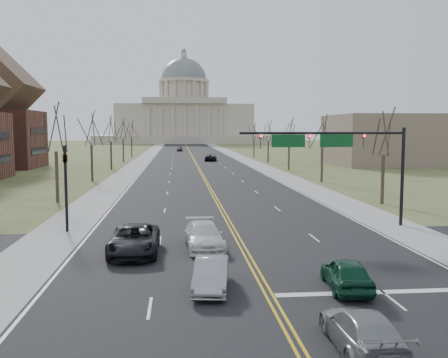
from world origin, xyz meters
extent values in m
plane|color=#4D5329|center=(0.00, 0.00, 0.00)|extent=(600.00, 600.00, 0.00)
cube|color=black|center=(0.00, 110.00, 0.01)|extent=(20.00, 380.00, 0.01)
cube|color=black|center=(0.00, 6.00, 0.01)|extent=(120.00, 14.00, 0.01)
cube|color=gray|center=(-12.00, 110.00, 0.01)|extent=(4.00, 380.00, 0.03)
cube|color=gray|center=(12.00, 110.00, 0.01)|extent=(4.00, 380.00, 0.03)
cube|color=gold|center=(0.00, 110.00, 0.01)|extent=(0.42, 380.00, 0.01)
cube|color=silver|center=(-9.80, 110.00, 0.01)|extent=(0.15, 380.00, 0.01)
cube|color=silver|center=(9.80, 110.00, 0.01)|extent=(0.15, 380.00, 0.01)
cube|color=silver|center=(5.00, -1.00, 0.01)|extent=(9.50, 0.50, 0.01)
cube|color=beige|center=(0.00, 250.00, 2.00)|extent=(90.00, 60.00, 4.00)
cube|color=beige|center=(0.00, 250.00, 12.00)|extent=(70.00, 40.00, 16.00)
cube|color=beige|center=(0.00, 229.50, 21.50)|extent=(42.00, 3.00, 3.00)
cylinder|color=beige|center=(0.00, 250.00, 26.00)|extent=(24.00, 24.00, 12.00)
cylinder|color=beige|center=(0.00, 250.00, 32.80)|extent=(27.00, 27.00, 1.60)
ellipsoid|color=slate|center=(0.00, 250.00, 33.60)|extent=(24.00, 24.00, 22.80)
cylinder|color=beige|center=(0.00, 250.00, 46.50)|extent=(3.20, 3.20, 3.00)
sphere|color=slate|center=(0.00, 250.00, 48.80)|extent=(2.40, 2.40, 2.40)
cylinder|color=black|center=(12.50, 13.50, 3.60)|extent=(0.24, 0.24, 7.20)
cylinder|color=black|center=(6.50, 13.50, 6.80)|extent=(12.00, 0.18, 0.18)
imported|color=black|center=(9.50, 13.50, 6.25)|extent=(0.35, 0.40, 1.10)
sphere|color=#FF0C0C|center=(9.50, 13.35, 6.60)|extent=(0.18, 0.18, 0.18)
imported|color=black|center=(5.50, 13.50, 6.25)|extent=(0.35, 0.40, 1.10)
sphere|color=#FF0C0C|center=(5.50, 13.35, 6.60)|extent=(0.18, 0.18, 0.18)
imported|color=black|center=(2.00, 13.50, 6.25)|extent=(0.35, 0.40, 1.10)
sphere|color=#FF0C0C|center=(2.00, 13.35, 6.60)|extent=(0.18, 0.18, 0.18)
cube|color=#0C4C1E|center=(7.50, 13.50, 6.25)|extent=(2.40, 0.12, 0.90)
cube|color=#0C4C1E|center=(4.00, 13.50, 6.25)|extent=(2.40, 0.12, 0.90)
cylinder|color=black|center=(-11.50, 13.50, 3.00)|extent=(0.20, 0.20, 6.00)
imported|color=black|center=(-11.50, 13.50, 5.20)|extent=(0.32, 0.36, 0.99)
cylinder|color=#372C20|center=(15.50, 24.00, 2.34)|extent=(0.32, 0.32, 4.68)
cylinder|color=#372C20|center=(-15.50, 28.00, 2.48)|extent=(0.32, 0.32, 4.95)
cylinder|color=#372C20|center=(15.50, 44.00, 2.34)|extent=(0.32, 0.32, 4.68)
cylinder|color=#372C20|center=(-15.50, 48.00, 2.48)|extent=(0.32, 0.32, 4.95)
cylinder|color=#372C20|center=(15.50, 64.00, 2.34)|extent=(0.32, 0.32, 4.68)
cylinder|color=#372C20|center=(-15.50, 68.00, 2.48)|extent=(0.32, 0.32, 4.95)
cylinder|color=#372C20|center=(15.50, 84.00, 2.34)|extent=(0.32, 0.32, 4.68)
cylinder|color=#372C20|center=(-15.50, 88.00, 2.48)|extent=(0.32, 0.32, 4.95)
cylinder|color=#372C20|center=(15.50, 104.00, 2.34)|extent=(0.32, 0.32, 4.68)
cylinder|color=#372C20|center=(-15.50, 108.00, 2.48)|extent=(0.32, 0.32, 4.95)
cube|color=black|center=(-29.45, 74.00, 3.15)|extent=(0.10, 9.80, 1.20)
cube|color=black|center=(-29.45, 74.00, 6.83)|extent=(0.10, 9.80, 1.20)
cube|color=#7D6A59|center=(40.00, 76.00, 5.00)|extent=(25.00, 20.00, 10.00)
imported|color=#0E3E27|center=(3.54, -0.48, 0.73)|extent=(2.07, 4.33, 1.43)
imported|color=gray|center=(1.97, -6.51, 0.68)|extent=(1.99, 4.67, 1.34)
imported|color=#92949A|center=(-2.42, 0.04, 0.69)|extent=(1.93, 4.29, 1.36)
imported|color=black|center=(-6.32, 6.76, 0.82)|extent=(2.73, 5.85, 1.62)
imported|color=silver|center=(-2.33, 7.73, 0.77)|extent=(2.41, 5.34, 1.52)
imported|color=black|center=(3.59, 90.37, 0.78)|extent=(3.11, 5.74, 1.53)
imported|color=#56585F|center=(-3.14, 141.48, 0.84)|extent=(2.01, 4.88, 1.66)
camera|label=1|loc=(-3.85, -21.35, 7.06)|focal=40.00mm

